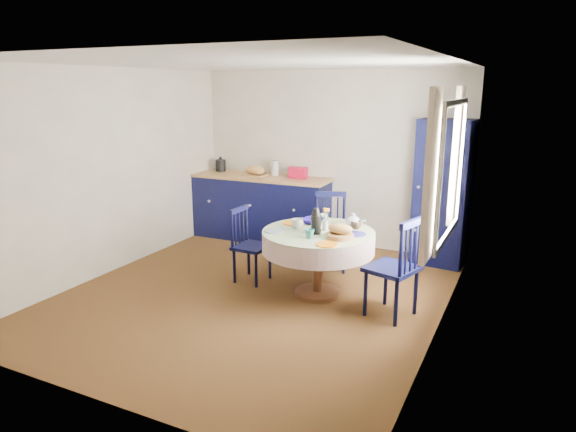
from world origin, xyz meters
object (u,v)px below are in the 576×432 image
Objects in this scene: chair_left at (249,244)px; chair_right at (396,267)px; chair_far at (330,231)px; mug_a at (297,224)px; cobalt_bowl at (313,221)px; mug_c at (356,225)px; dining_table at (319,242)px; mug_d at (324,218)px; mug_b at (310,234)px; kitchen_counter at (260,206)px; pantry_cabinet at (443,193)px.

chair_right is at bearing -95.32° from chair_left.
chair_far reaches higher than mug_a.
cobalt_bowl is (-1.09, 0.42, 0.24)m from chair_right.
mug_c is (1.25, 0.20, 0.34)m from chair_left.
dining_table is 0.45m from mug_c.
dining_table reaches higher than mug_a.
chair_far reaches higher than cobalt_bowl.
chair_left is 0.94m from mug_d.
chair_right is 1.21m from mug_a.
mug_b is 0.93× the size of mug_c.
mug_b is (-0.89, -0.12, 0.26)m from chair_right.
chair_left reaches higher than cobalt_bowl.
chair_far is 0.93× the size of chair_right.
kitchen_counter reaches higher than mug_a.
chair_right is at bearing -37.28° from mug_c.
chair_right is at bearing -65.09° from chair_far.
mug_d is at bearing 105.41° from dining_table.
mug_c is (0.33, 0.27, 0.16)m from dining_table.
chair_far is 1.24m from mug_b.
chair_right reaches higher than mug_a.
mug_d is at bearing -40.77° from kitchen_counter.
chair_right reaches higher than cobalt_bowl.
mug_d is at bearing -99.27° from chair_far.
dining_table is at bearing -83.71° from chair_right.
mug_d is at bearing 99.87° from mug_b.
kitchen_counter reaches higher than mug_d.
kitchen_counter is at bearing -108.82° from chair_right.
pantry_cabinet is 2.58m from chair_left.
cobalt_bowl is (-1.20, -1.44, -0.17)m from pantry_cabinet.
chair_left is 1.31m from mug_c.
chair_right is at bearing -10.49° from dining_table.
mug_b is at bearing -100.68° from chair_far.
chair_right is at bearing -37.25° from kitchen_counter.
kitchen_counter is 2.35m from dining_table.
dining_table is at bearing -97.83° from chair_far.
mug_b is 0.64m from mug_c.
chair_far is at bearing 92.62° from cobalt_bowl.
mug_b is at bearing -88.34° from dining_table.
dining_table is 9.32× the size of mug_a.
chair_far is 0.88m from mug_c.
mug_a is 0.43m from mug_d.
chair_far is 0.69m from cobalt_bowl.
cobalt_bowl is at bearing -73.23° from chair_left.
chair_right is 0.76m from mug_c.
chair_left is at bearing -80.41° from chair_right.
chair_far is at bearing -116.76° from chair_right.
chair_right is 4.31× the size of cobalt_bowl.
chair_right is at bearing -29.56° from mug_d.
mug_d is at bearing 162.44° from mug_c.
chair_far is (-1.23, -0.81, -0.45)m from pantry_cabinet.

